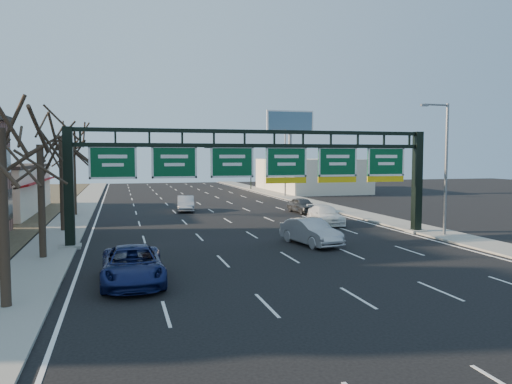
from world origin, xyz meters
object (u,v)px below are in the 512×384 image
object	(u,v)px
sign_gantry	(262,169)
car_white_wagon	(325,215)
car_silver_sedan	(311,232)
car_blue_suv	(133,265)

from	to	relation	value
sign_gantry	car_white_wagon	size ratio (longest dim) A/B	4.86
sign_gantry	car_silver_sedan	bearing A→B (deg)	-48.28
sign_gantry	car_blue_suv	distance (m)	13.22
car_white_wagon	car_blue_suv	bearing A→B (deg)	-130.43
car_silver_sedan	car_white_wagon	bearing A→B (deg)	49.52
car_blue_suv	car_silver_sedan	distance (m)	12.77
car_blue_suv	car_white_wagon	distance (m)	21.60
sign_gantry	car_silver_sedan	size ratio (longest dim) A/B	5.04
sign_gantry	car_white_wagon	distance (m)	9.81
car_blue_suv	car_white_wagon	bearing A→B (deg)	44.25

